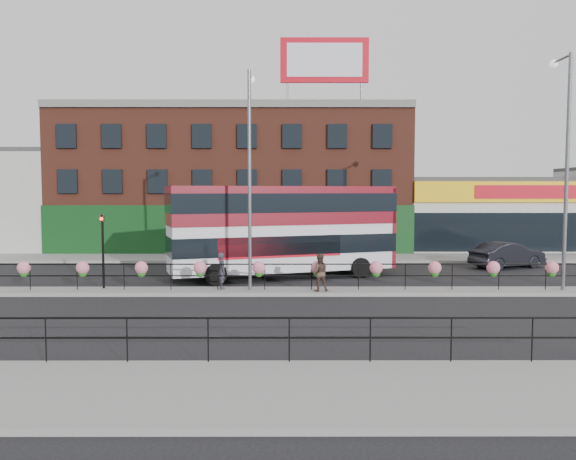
{
  "coord_description": "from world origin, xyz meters",
  "views": [
    {
      "loc": [
        -0.06,
        -23.7,
        4.37
      ],
      "look_at": [
        0.0,
        3.0,
        2.5
      ],
      "focal_mm": 35.0,
      "sensor_mm": 36.0,
      "label": 1
    }
  ],
  "objects_px": {
    "double_decker_bus": "(284,222)",
    "car": "(507,255)",
    "pedestrian_b": "(319,272)",
    "pedestrian_a": "(222,271)",
    "lamp_column_west": "(250,161)",
    "lamp_column_east": "(565,151)"
  },
  "relations": [
    {
      "from": "double_decker_bus",
      "to": "car",
      "type": "height_order",
      "value": "double_decker_bus"
    },
    {
      "from": "double_decker_bus",
      "to": "pedestrian_b",
      "type": "relative_size",
      "value": 7.29
    },
    {
      "from": "pedestrian_a",
      "to": "lamp_column_west",
      "type": "relative_size",
      "value": 0.17
    },
    {
      "from": "pedestrian_b",
      "to": "lamp_column_east",
      "type": "bearing_deg",
      "value": 178.56
    },
    {
      "from": "pedestrian_a",
      "to": "lamp_column_east",
      "type": "distance_m",
      "value": 15.45
    },
    {
      "from": "pedestrian_a",
      "to": "car",
      "type": "bearing_deg",
      "value": -79.28
    },
    {
      "from": "pedestrian_a",
      "to": "lamp_column_west",
      "type": "height_order",
      "value": "lamp_column_west"
    },
    {
      "from": "lamp_column_west",
      "to": "pedestrian_b",
      "type": "bearing_deg",
      "value": -10.94
    },
    {
      "from": "pedestrian_a",
      "to": "lamp_column_east",
      "type": "bearing_deg",
      "value": -105.84
    },
    {
      "from": "lamp_column_west",
      "to": "lamp_column_east",
      "type": "xyz_separation_m",
      "value": [
        13.35,
        -0.03,
        0.42
      ]
    },
    {
      "from": "pedestrian_a",
      "to": "pedestrian_b",
      "type": "height_order",
      "value": "pedestrian_b"
    },
    {
      "from": "pedestrian_a",
      "to": "pedestrian_b",
      "type": "relative_size",
      "value": 0.98
    },
    {
      "from": "car",
      "to": "pedestrian_a",
      "type": "xyz_separation_m",
      "value": [
        -15.3,
        -7.67,
        0.2
      ]
    },
    {
      "from": "car",
      "to": "lamp_column_east",
      "type": "bearing_deg",
      "value": 149.91
    },
    {
      "from": "double_decker_bus",
      "to": "pedestrian_a",
      "type": "height_order",
      "value": "double_decker_bus"
    },
    {
      "from": "double_decker_bus",
      "to": "car",
      "type": "relative_size",
      "value": 2.47
    },
    {
      "from": "pedestrian_b",
      "to": "lamp_column_east",
      "type": "distance_m",
      "value": 11.62
    },
    {
      "from": "pedestrian_a",
      "to": "pedestrian_b",
      "type": "bearing_deg",
      "value": -113.11
    },
    {
      "from": "lamp_column_west",
      "to": "lamp_column_east",
      "type": "height_order",
      "value": "lamp_column_east"
    },
    {
      "from": "pedestrian_a",
      "to": "double_decker_bus",
      "type": "bearing_deg",
      "value": -48.29
    },
    {
      "from": "pedestrian_b",
      "to": "lamp_column_west",
      "type": "xyz_separation_m",
      "value": [
        -2.93,
        0.57,
        4.7
      ]
    },
    {
      "from": "pedestrian_a",
      "to": "lamp_column_east",
      "type": "height_order",
      "value": "lamp_column_east"
    }
  ]
}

